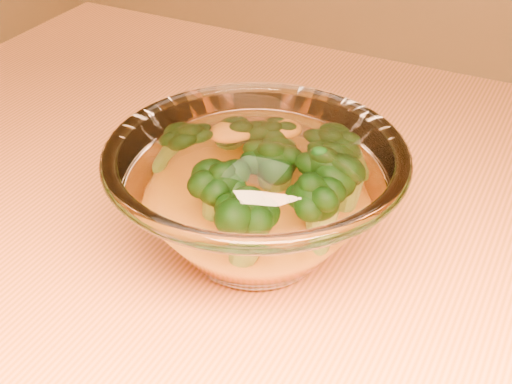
{
  "coord_description": "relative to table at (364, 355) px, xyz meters",
  "views": [
    {
      "loc": [
        0.11,
        -0.43,
        1.12
      ],
      "look_at": [
        -0.1,
        -0.02,
        0.81
      ],
      "focal_mm": 50.0,
      "sensor_mm": 36.0,
      "label": 1
    }
  ],
  "objects": [
    {
      "name": "table",
      "position": [
        0.0,
        0.0,
        0.0
      ],
      "size": [
        1.2,
        0.8,
        0.75
      ],
      "color": "#C06439",
      "rests_on": "ground"
    },
    {
      "name": "glass_bowl",
      "position": [
        -0.1,
        -0.02,
        0.15
      ],
      "size": [
        0.23,
        0.23,
        0.1
      ],
      "color": "white",
      "rests_on": "table"
    },
    {
      "name": "cheese_sauce",
      "position": [
        -0.1,
        -0.02,
        0.13
      ],
      "size": [
        0.13,
        0.13,
        0.04
      ],
      "primitive_type": "ellipsoid",
      "color": "orange",
      "rests_on": "glass_bowl"
    },
    {
      "name": "broccoli_heap",
      "position": [
        -0.09,
        -0.01,
        0.16
      ],
      "size": [
        0.17,
        0.16,
        0.06
      ],
      "color": "black",
      "rests_on": "cheese_sauce"
    }
  ]
}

